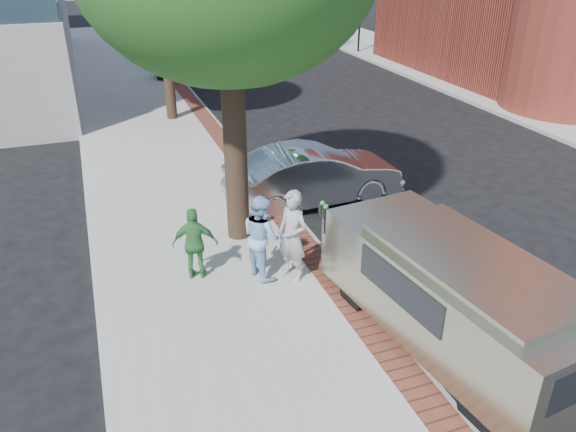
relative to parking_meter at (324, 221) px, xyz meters
name	(u,v)px	position (x,y,z in m)	size (l,w,h in m)	color
ground	(290,276)	(-0.76, -0.01, -1.21)	(120.00, 120.00, 0.00)	black
sidewalk	(163,157)	(-2.26, 7.99, -1.13)	(5.00, 60.00, 0.15)	#9E9991
brick_strip	(228,147)	(-0.06, 7.99, -1.05)	(0.60, 60.00, 0.01)	brown
curb	(238,148)	(0.29, 7.99, -1.13)	(0.10, 60.00, 0.15)	gray
sidewalk_far	(552,110)	(13.74, 7.99, -1.13)	(5.00, 60.00, 0.15)	#9E9991
signal_near	(164,25)	(0.14, 21.99, 1.05)	(0.70, 0.15, 3.80)	black
signal_far	(360,15)	(11.74, 21.99, 1.05)	(0.70, 0.15, 3.80)	black
parking_meter	(324,221)	(0.00, 0.00, 0.00)	(0.12, 0.32, 1.47)	gray
person_gray	(292,236)	(-0.81, -0.29, -0.07)	(0.72, 0.47, 1.96)	#A0A0A4
person_officer	(261,236)	(-1.36, 0.06, -0.15)	(0.88, 0.68, 1.81)	#98C2EC
person_green	(195,244)	(-2.66, 0.42, -0.27)	(0.92, 0.39, 1.58)	#3D8743
sedan_silver	(314,175)	(1.13, 3.30, -0.42)	(1.65, 4.75, 1.56)	#BABEC2
bg_car	(196,65)	(1.12, 18.88, -0.52)	(1.61, 4.01, 1.36)	black
van	(446,289)	(1.07, -2.91, -0.13)	(2.67, 5.54, 1.97)	#9A977E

